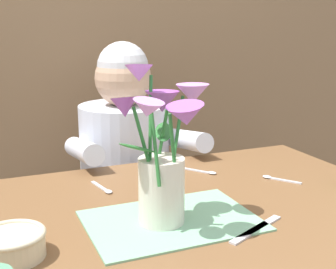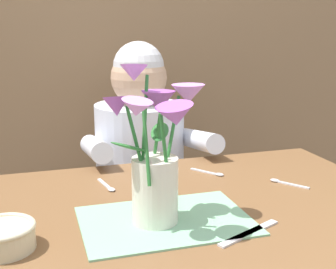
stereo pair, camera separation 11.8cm
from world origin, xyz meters
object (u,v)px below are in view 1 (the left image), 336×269
seated_person (126,190)px  ceramic_bowl (12,244)px  dinner_knife (256,229)px  flower_vase (163,154)px

seated_person → ceramic_bowl: 0.89m
seated_person → dinner_knife: (0.05, -0.81, 0.18)m
dinner_knife → ceramic_bowl: bearing=146.4°
flower_vase → ceramic_bowl: (-0.34, -0.03, -0.14)m
flower_vase → ceramic_bowl: size_ratio=2.74×
seated_person → flower_vase: (-0.13, -0.70, 0.35)m
seated_person → ceramic_bowl: size_ratio=8.35×
ceramic_bowl → dinner_knife: 0.53m
flower_vase → ceramic_bowl: flower_vase is taller
ceramic_bowl → dinner_knife: bearing=-9.2°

